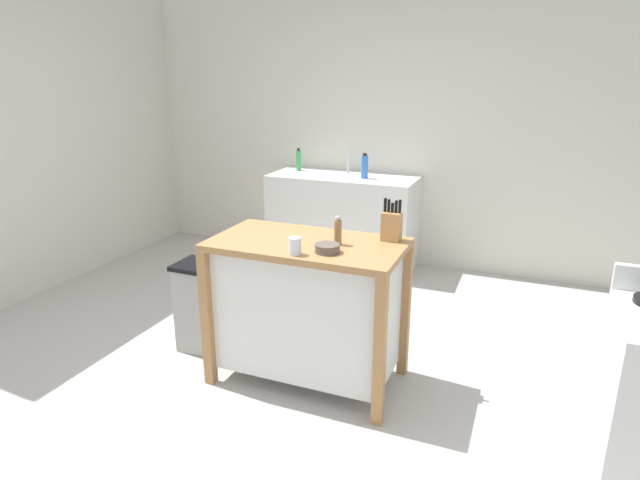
# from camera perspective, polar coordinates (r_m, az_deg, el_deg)

# --- Properties ---
(ground_plane) EXTENTS (6.22, 6.22, 0.00)m
(ground_plane) POSITION_cam_1_polar(r_m,az_deg,el_deg) (3.49, -4.90, -14.86)
(ground_plane) COLOR #ADA8A0
(ground_plane) RESTS_ON ground
(wall_back) EXTENTS (5.22, 0.10, 2.60)m
(wall_back) POSITION_cam_1_polar(r_m,az_deg,el_deg) (5.38, 7.41, 11.30)
(wall_back) COLOR beige
(wall_back) RESTS_ON ground
(wall_left) EXTENTS (0.10, 3.16, 2.60)m
(wall_left) POSITION_cam_1_polar(r_m,az_deg,el_deg) (5.40, -26.01, 9.73)
(wall_left) COLOR beige
(wall_left) RESTS_ON ground
(kitchen_island) EXTENTS (1.14, 0.62, 0.91)m
(kitchen_island) POSITION_cam_1_polar(r_m,az_deg,el_deg) (3.30, -1.32, -6.81)
(kitchen_island) COLOR #9E7042
(kitchen_island) RESTS_ON ground
(knife_block) EXTENTS (0.11, 0.09, 0.25)m
(knife_block) POSITION_cam_1_polar(r_m,az_deg,el_deg) (3.18, 7.63, 1.60)
(knife_block) COLOR #AD7F4C
(knife_block) RESTS_ON kitchen_island
(bowl_stoneware_deep) EXTENTS (0.14, 0.14, 0.05)m
(bowl_stoneware_deep) POSITION_cam_1_polar(r_m,az_deg,el_deg) (2.96, 0.79, -0.85)
(bowl_stoneware_deep) COLOR #564C47
(bowl_stoneware_deep) RESTS_ON kitchen_island
(drinking_cup) EXTENTS (0.07, 0.07, 0.10)m
(drinking_cup) POSITION_cam_1_polar(r_m,az_deg,el_deg) (2.92, -2.69, -0.64)
(drinking_cup) COLOR silver
(drinking_cup) RESTS_ON kitchen_island
(pepper_grinder) EXTENTS (0.04, 0.04, 0.17)m
(pepper_grinder) POSITION_cam_1_polar(r_m,az_deg,el_deg) (3.08, 1.91, 0.97)
(pepper_grinder) COLOR olive
(pepper_grinder) RESTS_ON kitchen_island
(trash_bin) EXTENTS (0.36, 0.28, 0.63)m
(trash_bin) POSITION_cam_1_polar(r_m,az_deg,el_deg) (3.81, -12.15, -6.93)
(trash_bin) COLOR gray
(trash_bin) RESTS_ON ground
(sink_counter) EXTENTS (1.42, 0.60, 0.91)m
(sink_counter) POSITION_cam_1_polar(r_m,az_deg,el_deg) (5.31, 2.41, 2.07)
(sink_counter) COLOR silver
(sink_counter) RESTS_ON ground
(sink_faucet) EXTENTS (0.02, 0.02, 0.22)m
(sink_faucet) POSITION_cam_1_polar(r_m,az_deg,el_deg) (5.32, 3.01, 8.26)
(sink_faucet) COLOR #B7BCC1
(sink_faucet) RESTS_ON sink_counter
(bottle_dish_soap) EXTENTS (0.07, 0.07, 0.24)m
(bottle_dish_soap) POSITION_cam_1_polar(r_m,az_deg,el_deg) (5.08, 4.76, 7.79)
(bottle_dish_soap) COLOR blue
(bottle_dish_soap) RESTS_ON sink_counter
(bottle_hand_soap) EXTENTS (0.05, 0.05, 0.22)m
(bottle_hand_soap) POSITION_cam_1_polar(r_m,az_deg,el_deg) (5.48, -2.29, 8.48)
(bottle_hand_soap) COLOR green
(bottle_hand_soap) RESTS_ON sink_counter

